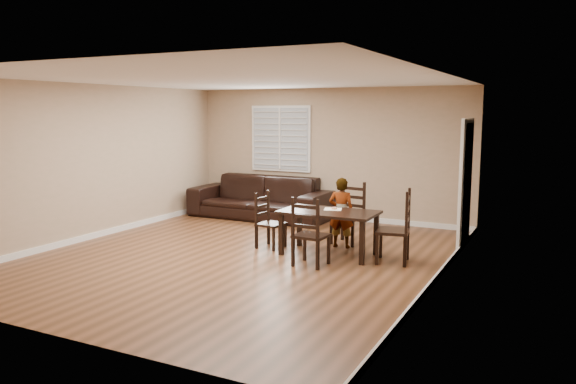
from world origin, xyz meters
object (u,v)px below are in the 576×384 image
(chair_far, at_px, (307,236))
(child, at_px, (341,213))
(dining_table, at_px, (329,217))
(chair_left, at_px, (265,222))
(chair_near, at_px, (351,215))
(donut, at_px, (334,208))
(sofa, at_px, (260,197))
(chair_right, at_px, (402,230))

(chair_far, relative_size, child, 0.87)
(dining_table, distance_m, chair_left, 1.15)
(chair_near, height_order, donut, chair_near)
(dining_table, bearing_deg, chair_near, 88.86)
(dining_table, xyz_separation_m, sofa, (-2.48, 2.20, -0.17))
(chair_far, xyz_separation_m, chair_left, (-1.13, 0.81, -0.04))
(chair_near, xyz_separation_m, chair_far, (-0.02, -1.76, -0.01))
(dining_table, xyz_separation_m, chair_near, (0.01, 0.96, -0.13))
(sofa, bearing_deg, chair_far, -50.13)
(sofa, bearing_deg, chair_near, -26.15)
(dining_table, xyz_separation_m, chair_right, (1.15, 0.03, -0.11))
(dining_table, bearing_deg, chair_far, -90.40)
(chair_near, xyz_separation_m, chair_left, (-1.15, -0.96, -0.06))
(chair_near, distance_m, chair_right, 1.47)
(chair_right, bearing_deg, donut, -107.04)
(dining_table, distance_m, chair_near, 0.97)
(chair_left, distance_m, child, 1.26)
(chair_left, bearing_deg, child, -59.74)
(chair_left, relative_size, sofa, 0.31)
(chair_far, xyz_separation_m, chair_right, (1.15, 0.83, 0.04))
(chair_near, xyz_separation_m, chair_right, (1.14, -0.93, 0.02))
(chair_right, bearing_deg, dining_table, -98.66)
(chair_right, bearing_deg, sofa, -130.99)
(chair_near, relative_size, child, 0.90)
(chair_near, height_order, sofa, chair_near)
(chair_near, relative_size, chair_far, 1.03)
(chair_left, height_order, donut, chair_left)
(chair_right, bearing_deg, chair_left, -99.47)
(dining_table, relative_size, donut, 16.55)
(chair_far, height_order, chair_left, chair_far)
(sofa, bearing_deg, chair_right, -30.57)
(chair_far, relative_size, chair_right, 0.92)
(sofa, bearing_deg, dining_table, -41.28)
(donut, bearing_deg, chair_left, -171.95)
(chair_far, xyz_separation_m, donut, (0.02, 0.97, 0.26))
(child, height_order, donut, child)
(dining_table, distance_m, sofa, 3.32)
(chair_near, relative_size, sofa, 0.35)
(child, xyz_separation_m, sofa, (-2.48, 1.67, -0.15))
(chair_far, distance_m, chair_right, 1.42)
(chair_near, bearing_deg, child, -83.93)
(chair_right, height_order, sofa, chair_right)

